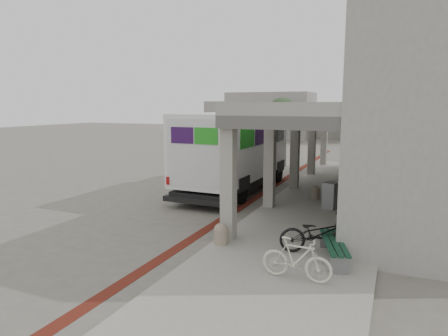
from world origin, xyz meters
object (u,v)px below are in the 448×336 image
at_px(utility_cabinet, 331,195).
at_px(bicycle_cream, 297,259).
at_px(bench, 334,246).
at_px(fedex_truck, 235,150).
at_px(bicycle_black, 318,234).

bearing_deg(utility_cabinet, bicycle_cream, -73.96).
xyz_separation_m(bench, bicycle_cream, (-0.58, -1.52, 0.13)).
xyz_separation_m(fedex_truck, bicycle_black, (5.08, -6.87, -1.29)).
relative_size(bench, utility_cabinet, 2.10).
bearing_deg(bicycle_black, bench, -143.07).
distance_m(fedex_truck, bicycle_cream, 10.11).
xyz_separation_m(bicycle_black, bicycle_cream, (-0.12, -1.84, -0.04)).
height_order(bench, bicycle_cream, bicycle_cream).
relative_size(bench, bicycle_black, 1.07).
height_order(fedex_truck, bench, fedex_truck).
distance_m(fedex_truck, bench, 9.19).
bearing_deg(fedex_truck, utility_cabinet, -22.91).
bearing_deg(bicycle_black, utility_cabinet, -14.58).
bearing_deg(bicycle_black, fedex_truck, 17.20).
relative_size(bicycle_black, bicycle_cream, 1.24).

